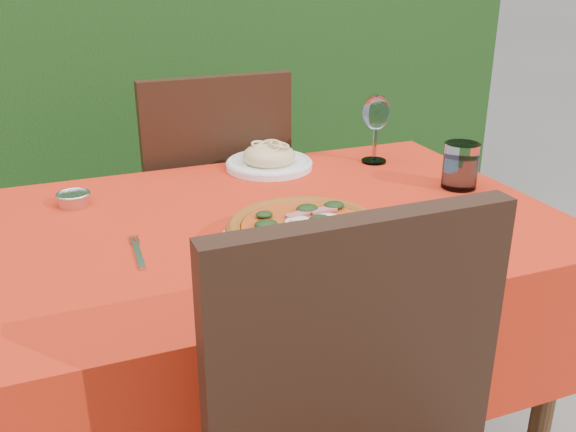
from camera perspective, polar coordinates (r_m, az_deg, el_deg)
name	(u,v)px	position (r m, az deg, el deg)	size (l,w,h in m)	color
hedge	(143,50)	(2.85, -12.78, 14.18)	(3.20, 0.55, 1.78)	black
dining_table	(272,278)	(1.49, -1.43, -5.53)	(1.26, 0.86, 0.75)	#442C15
chair_far	(211,203)	(2.05, -6.84, 1.14)	(0.44, 0.44, 0.98)	black
pizza_plate	(305,234)	(1.27, 1.51, -1.62)	(0.34, 0.34, 0.06)	white
pasta_plate	(269,159)	(1.76, -1.69, 5.05)	(0.24, 0.24, 0.07)	white
water_glass	(460,168)	(1.65, 15.06, 4.15)	(0.09, 0.09, 0.11)	white
wine_glass	(376,116)	(1.79, 7.84, 8.84)	(0.08, 0.08, 0.19)	silver
fork	(139,255)	(1.28, -13.14, -3.40)	(0.02, 0.17, 0.00)	silver
steel_ramekin	(74,200)	(1.57, -18.50, 1.39)	(0.07, 0.07, 0.03)	silver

